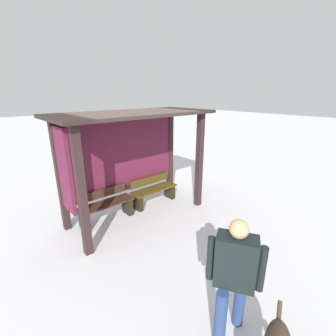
% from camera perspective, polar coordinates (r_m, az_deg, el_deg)
% --- Properties ---
extents(ground_plane, '(60.00, 60.00, 0.00)m').
position_cam_1_polar(ground_plane, '(5.95, -7.09, -11.24)').
color(ground_plane, silver).
extents(bus_shelter, '(3.52, 1.60, 2.48)m').
position_cam_1_polar(bus_shelter, '(5.45, -10.21, 5.63)').
color(bus_shelter, '#332022').
rests_on(bus_shelter, ground).
extents(bench_left_inside, '(1.30, 0.41, 0.74)m').
position_cam_1_polar(bench_left_inside, '(5.71, -14.77, -9.13)').
color(bench_left_inside, '#402719').
rests_on(bench_left_inside, ground).
extents(bench_center_inside, '(1.30, 0.40, 0.71)m').
position_cam_1_polar(bench_center_inside, '(6.37, -3.49, -5.67)').
color(bench_center_inside, '#503D16').
rests_on(bench_center_inside, ground).
extents(person_walking, '(0.60, 0.60, 1.61)m').
position_cam_1_polar(person_walking, '(3.02, 15.81, -23.06)').
color(person_walking, black).
rests_on(person_walking, ground).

